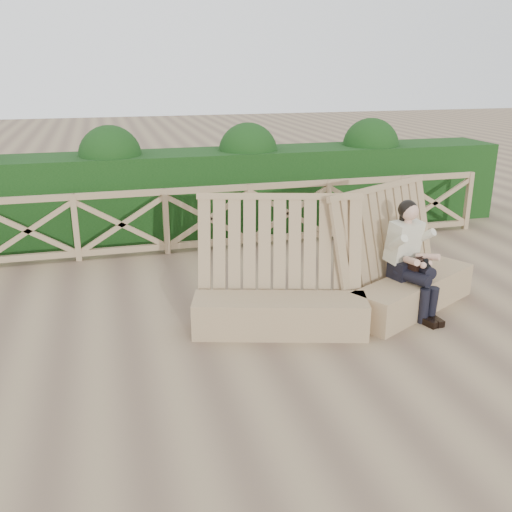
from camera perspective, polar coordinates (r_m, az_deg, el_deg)
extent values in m
plane|color=brown|center=(6.64, 0.99, -8.45)|extent=(60.00, 60.00, 0.00)
cube|color=#9D7F59|center=(6.75, 2.40, -5.92)|extent=(2.09, 1.04, 0.43)
cube|color=#9D7F59|center=(6.79, 2.41, -0.55)|extent=(2.07, 0.98, 1.55)
cube|color=#9D7F59|center=(7.64, 15.47, -3.59)|extent=(2.03, 1.40, 0.43)
cube|color=#9D7F59|center=(7.58, 14.12, 0.98)|extent=(2.00, 1.34, 1.55)
cube|color=black|center=(7.50, 14.64, -1.23)|extent=(0.44, 0.37, 0.23)
cube|color=beige|center=(7.42, 14.58, 1.45)|extent=(0.49, 0.41, 0.55)
sphere|color=tan|center=(7.29, 15.12, 4.31)|extent=(0.27, 0.27, 0.22)
sphere|color=black|center=(7.31, 14.93, 4.53)|extent=(0.30, 0.30, 0.24)
cylinder|color=black|center=(7.30, 15.36, -2.01)|extent=(0.29, 0.50, 0.16)
cylinder|color=black|center=(7.41, 16.17, -1.18)|extent=(0.29, 0.51, 0.17)
cylinder|color=black|center=(7.27, 16.42, -4.84)|extent=(0.16, 0.16, 0.43)
cylinder|color=black|center=(7.35, 17.19, -4.67)|extent=(0.16, 0.16, 0.43)
cube|color=black|center=(7.29, 16.84, -6.36)|extent=(0.16, 0.27, 0.08)
cube|color=black|center=(7.35, 17.50, -6.21)|extent=(0.16, 0.27, 0.08)
cube|color=black|center=(7.36, 15.87, -0.85)|extent=(0.27, 0.21, 0.16)
cube|color=black|center=(7.23, 16.77, -0.79)|extent=(0.10, 0.11, 0.13)
cube|color=#8C7751|center=(9.52, -4.86, 6.66)|extent=(10.10, 0.07, 0.10)
cube|color=#8C7751|center=(9.76, -4.71, 1.31)|extent=(10.10, 0.07, 0.10)
cube|color=black|center=(10.74, -6.00, 6.37)|extent=(12.00, 1.20, 1.50)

